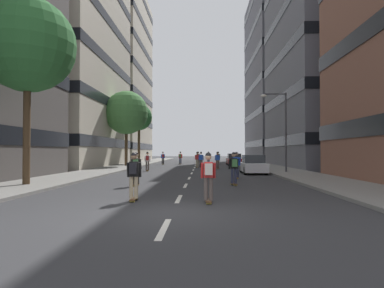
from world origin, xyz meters
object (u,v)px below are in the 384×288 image
at_px(street_tree_mid, 126,113).
at_px(skater_6, 147,160).
at_px(skater_4, 198,157).
at_px(skater_12, 136,167).
at_px(skater_0, 209,157).
at_px(skater_7, 237,164).
at_px(skater_3, 197,159).
at_px(skater_11, 201,159).
at_px(street_tree_near, 139,118).
at_px(street_tree_far, 28,45).
at_px(streetlamp_right, 281,123).
at_px(skater_13, 163,157).
at_px(skater_10, 208,174).
at_px(parked_car_near, 253,165).
at_px(skater_8, 234,166).
at_px(skater_5, 218,157).
at_px(skater_2, 180,157).
at_px(skater_9, 217,159).
at_px(parked_car_mid, 234,160).
at_px(skater_1, 134,173).

height_order(street_tree_mid, skater_6, street_tree_mid).
height_order(skater_4, skater_12, same).
height_order(skater_0, skater_7, same).
bearing_deg(skater_3, skater_11, -75.74).
height_order(street_tree_near, skater_0, street_tree_near).
relative_size(street_tree_far, streetlamp_right, 1.48).
distance_m(skater_4, skater_11, 11.99).
relative_size(streetlamp_right, skater_12, 3.65).
xyz_separation_m(skater_12, skater_13, (-1.97, 28.73, 0.00)).
bearing_deg(skater_10, streetlamp_right, 68.72).
xyz_separation_m(parked_car_near, skater_10, (-3.90, -15.83, 0.32)).
height_order(skater_8, skater_11, same).
bearing_deg(street_tree_far, skater_6, 74.14).
bearing_deg(skater_5, street_tree_near, -171.23).
bearing_deg(skater_12, skater_11, 79.95).
bearing_deg(skater_11, skater_5, 79.32).
bearing_deg(skater_2, street_tree_far, -101.09).
xyz_separation_m(skater_10, skater_11, (-0.38, 24.50, -0.03)).
height_order(street_tree_mid, skater_12, street_tree_mid).
bearing_deg(parked_car_near, streetlamp_right, 5.69).
distance_m(skater_7, skater_9, 12.81).
bearing_deg(skater_3, parked_car_near, -65.58).
relative_size(parked_car_mid, streetlamp_right, 0.68).
distance_m(street_tree_mid, skater_10, 29.73).
bearing_deg(skater_9, skater_4, 99.54).
bearing_deg(skater_6, streetlamp_right, -14.48).
bearing_deg(skater_0, street_tree_far, -108.42).
bearing_deg(parked_car_mid, skater_3, -126.71).
bearing_deg(skater_6, skater_8, -62.07).
height_order(skater_2, skater_8, same).
bearing_deg(skater_11, skater_3, 104.26).
height_order(skater_0, skater_11, same).
xyz_separation_m(streetlamp_right, skater_3, (-7.07, 10.14, -3.15)).
distance_m(skater_10, skater_12, 6.86).
xyz_separation_m(street_tree_near, skater_1, (6.50, -35.33, -5.59)).
bearing_deg(skater_3, skater_8, -83.43).
bearing_deg(skater_10, street_tree_near, 104.48).
distance_m(street_tree_near, street_tree_far, 30.60).
distance_m(street_tree_far, skater_7, 14.10).
height_order(skater_2, skater_10, same).
height_order(parked_car_near, skater_8, skater_8).
relative_size(skater_2, skater_5, 1.00).
xyz_separation_m(street_tree_far, skater_4, (8.39, 31.34, -6.27)).
bearing_deg(street_tree_mid, skater_4, 46.12).
relative_size(street_tree_mid, skater_7, 4.95).
relative_size(skater_6, skater_11, 1.00).
bearing_deg(skater_8, skater_0, 91.78).
bearing_deg(skater_0, skater_6, -110.63).
xyz_separation_m(skater_5, skater_7, (-0.01, -26.72, -0.03)).
bearing_deg(skater_3, parked_car_mid, 53.29).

